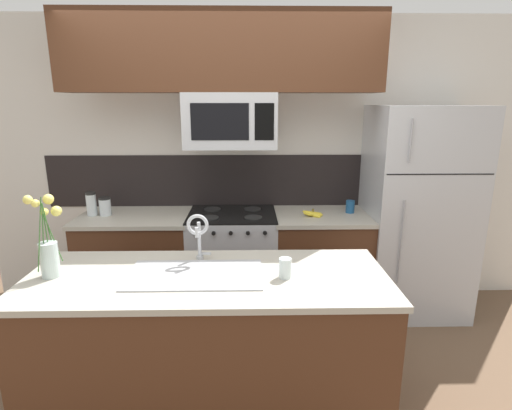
{
  "coord_description": "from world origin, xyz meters",
  "views": [
    {
      "loc": [
        0.14,
        -2.45,
        1.86
      ],
      "look_at": [
        0.2,
        0.27,
        1.16
      ],
      "focal_mm": 28.0,
      "sensor_mm": 36.0,
      "label": 1
    }
  ],
  "objects_px": {
    "stove_range": "(233,263)",
    "storage_jar_tall": "(91,204)",
    "storage_jar_medium": "(105,206)",
    "microwave": "(231,121)",
    "coffee_tin": "(350,207)",
    "flower_vase": "(49,250)",
    "banana_bunch": "(313,214)",
    "sink_faucet": "(198,231)",
    "refrigerator": "(416,212)",
    "drinking_glass": "(285,268)"
  },
  "relations": [
    {
      "from": "coffee_tin",
      "to": "microwave",
      "type": "bearing_deg",
      "value": -176.11
    },
    {
      "from": "banana_bunch",
      "to": "drinking_glass",
      "type": "bearing_deg",
      "value": -106.04
    },
    {
      "from": "banana_bunch",
      "to": "coffee_tin",
      "type": "xyz_separation_m",
      "value": [
        0.35,
        0.11,
        0.03
      ]
    },
    {
      "from": "drinking_glass",
      "to": "microwave",
      "type": "bearing_deg",
      "value": 105.09
    },
    {
      "from": "stove_range",
      "to": "drinking_glass",
      "type": "height_order",
      "value": "drinking_glass"
    },
    {
      "from": "storage_jar_medium",
      "to": "microwave",
      "type": "bearing_deg",
      "value": -1.68
    },
    {
      "from": "microwave",
      "to": "flower_vase",
      "type": "xyz_separation_m",
      "value": [
        -0.97,
        -1.22,
        -0.65
      ]
    },
    {
      "from": "banana_bunch",
      "to": "coffee_tin",
      "type": "distance_m",
      "value": 0.37
    },
    {
      "from": "storage_jar_medium",
      "to": "banana_bunch",
      "type": "bearing_deg",
      "value": -2.32
    },
    {
      "from": "stove_range",
      "to": "storage_jar_tall",
      "type": "relative_size",
      "value": 4.49
    },
    {
      "from": "drinking_glass",
      "to": "flower_vase",
      "type": "bearing_deg",
      "value": 177.72
    },
    {
      "from": "storage_jar_tall",
      "to": "flower_vase",
      "type": "distance_m",
      "value": 1.27
    },
    {
      "from": "microwave",
      "to": "storage_jar_tall",
      "type": "relative_size",
      "value": 3.6
    },
    {
      "from": "coffee_tin",
      "to": "storage_jar_medium",
      "type": "bearing_deg",
      "value": -178.96
    },
    {
      "from": "stove_range",
      "to": "flower_vase",
      "type": "bearing_deg",
      "value": -128.01
    },
    {
      "from": "stove_range",
      "to": "banana_bunch",
      "type": "relative_size",
      "value": 4.9
    },
    {
      "from": "microwave",
      "to": "banana_bunch",
      "type": "height_order",
      "value": "microwave"
    },
    {
      "from": "storage_jar_tall",
      "to": "banana_bunch",
      "type": "relative_size",
      "value": 1.09
    },
    {
      "from": "stove_range",
      "to": "storage_jar_tall",
      "type": "bearing_deg",
      "value": 179.6
    },
    {
      "from": "coffee_tin",
      "to": "sink_faucet",
      "type": "height_order",
      "value": "sink_faucet"
    },
    {
      "from": "refrigerator",
      "to": "stove_range",
      "type": "bearing_deg",
      "value": -179.3
    },
    {
      "from": "storage_jar_medium",
      "to": "sink_faucet",
      "type": "bearing_deg",
      "value": -48.53
    },
    {
      "from": "refrigerator",
      "to": "storage_jar_medium",
      "type": "bearing_deg",
      "value": -179.82
    },
    {
      "from": "microwave",
      "to": "drinking_glass",
      "type": "distance_m",
      "value": 1.52
    },
    {
      "from": "storage_jar_medium",
      "to": "stove_range",
      "type": "bearing_deg",
      "value": -0.59
    },
    {
      "from": "storage_jar_tall",
      "to": "refrigerator",
      "type": "bearing_deg",
      "value": 0.23
    },
    {
      "from": "storage_jar_tall",
      "to": "coffee_tin",
      "type": "relative_size",
      "value": 1.88
    },
    {
      "from": "storage_jar_tall",
      "to": "coffee_tin",
      "type": "xyz_separation_m",
      "value": [
        2.26,
        0.04,
        -0.05
      ]
    },
    {
      "from": "drinking_glass",
      "to": "coffee_tin",
      "type": "bearing_deg",
      "value": 62.44
    },
    {
      "from": "banana_bunch",
      "to": "flower_vase",
      "type": "bearing_deg",
      "value": -144.72
    },
    {
      "from": "refrigerator",
      "to": "storage_jar_medium",
      "type": "height_order",
      "value": "refrigerator"
    },
    {
      "from": "microwave",
      "to": "sink_faucet",
      "type": "relative_size",
      "value": 2.43
    },
    {
      "from": "refrigerator",
      "to": "flower_vase",
      "type": "xyz_separation_m",
      "value": [
        -2.6,
        -1.26,
        0.15
      ]
    },
    {
      "from": "storage_jar_medium",
      "to": "coffee_tin",
      "type": "relative_size",
      "value": 1.44
    },
    {
      "from": "banana_bunch",
      "to": "drinking_glass",
      "type": "relative_size",
      "value": 1.65
    },
    {
      "from": "refrigerator",
      "to": "coffee_tin",
      "type": "xyz_separation_m",
      "value": [
        -0.58,
        0.03,
        0.05
      ]
    },
    {
      "from": "stove_range",
      "to": "flower_vase",
      "type": "height_order",
      "value": "flower_vase"
    },
    {
      "from": "refrigerator",
      "to": "banana_bunch",
      "type": "height_order",
      "value": "refrigerator"
    },
    {
      "from": "stove_range",
      "to": "coffee_tin",
      "type": "bearing_deg",
      "value": 2.74
    },
    {
      "from": "storage_jar_tall",
      "to": "sink_faucet",
      "type": "xyz_separation_m",
      "value": [
        1.05,
        -1.05,
        0.09
      ]
    },
    {
      "from": "storage_jar_medium",
      "to": "drinking_glass",
      "type": "xyz_separation_m",
      "value": [
        1.44,
        -1.3,
        -0.02
      ]
    },
    {
      "from": "storage_jar_medium",
      "to": "coffee_tin",
      "type": "distance_m",
      "value": 2.14
    },
    {
      "from": "storage_jar_tall",
      "to": "coffee_tin",
      "type": "bearing_deg",
      "value": 1.06
    },
    {
      "from": "storage_jar_tall",
      "to": "microwave",
      "type": "bearing_deg",
      "value": -1.39
    },
    {
      "from": "stove_range",
      "to": "drinking_glass",
      "type": "bearing_deg",
      "value": -75.14
    },
    {
      "from": "refrigerator",
      "to": "flower_vase",
      "type": "relative_size",
      "value": 3.75
    },
    {
      "from": "microwave",
      "to": "drinking_glass",
      "type": "relative_size",
      "value": 6.48
    },
    {
      "from": "coffee_tin",
      "to": "flower_vase",
      "type": "distance_m",
      "value": 2.4
    },
    {
      "from": "banana_bunch",
      "to": "storage_jar_medium",
      "type": "bearing_deg",
      "value": 177.68
    },
    {
      "from": "microwave",
      "to": "storage_jar_tall",
      "type": "bearing_deg",
      "value": 178.61
    }
  ]
}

